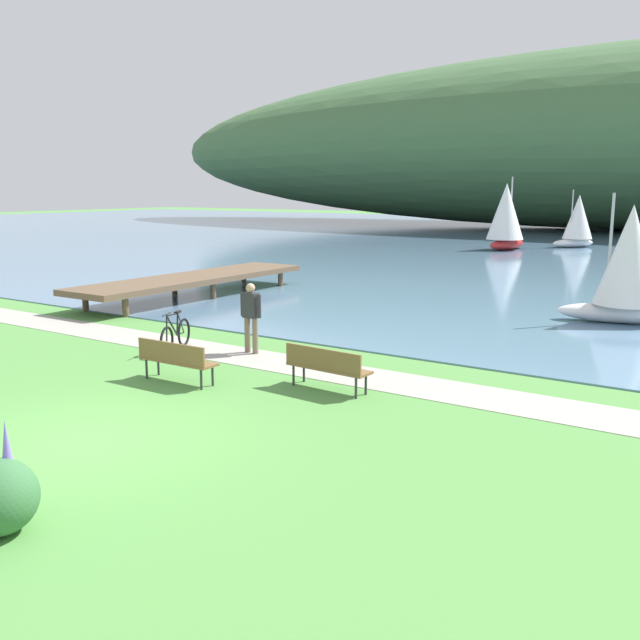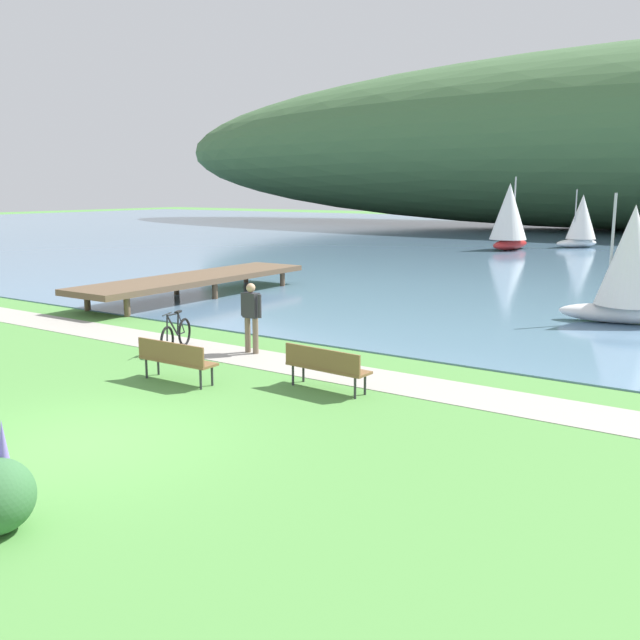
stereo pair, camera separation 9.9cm
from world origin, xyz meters
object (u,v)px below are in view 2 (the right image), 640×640
object	(u,v)px
park_bench_near_camera	(326,365)
sailboat_toward_hillside	(581,220)
bicycle_leaning_near_bench	(176,335)
sailboat_mid_bay	(630,263)
park_bench_further_along	(175,358)
sailboat_far_off	(509,216)
person_at_shoreline	(251,313)

from	to	relation	value
park_bench_near_camera	sailboat_toward_hillside	world-z (taller)	sailboat_toward_hillside
bicycle_leaning_near_bench	sailboat_mid_bay	world-z (taller)	sailboat_mid_bay
park_bench_near_camera	bicycle_leaning_near_bench	distance (m)	5.01
park_bench_further_along	sailboat_toward_hillside	bearing A→B (deg)	92.39
sailboat_mid_bay	park_bench_further_along	bearing A→B (deg)	-118.40
bicycle_leaning_near_bench	sailboat_far_off	distance (m)	32.02
sailboat_toward_hillside	park_bench_near_camera	bearing A→B (deg)	-83.17
sailboat_mid_bay	sailboat_toward_hillside	world-z (taller)	sailboat_toward_hillside
park_bench_near_camera	person_at_shoreline	size ratio (longest dim) A/B	1.07
person_at_shoreline	sailboat_far_off	size ratio (longest dim) A/B	0.37
bicycle_leaning_near_bench	sailboat_far_off	world-z (taller)	sailboat_far_off
bicycle_leaning_near_bench	park_bench_further_along	bearing A→B (deg)	-44.63
park_bench_further_along	bicycle_leaning_near_bench	world-z (taller)	bicycle_leaning_near_bench
sailboat_mid_bay	sailboat_far_off	xyz separation A→B (m)	(-11.25, 22.11, 0.40)
park_bench_near_camera	person_at_shoreline	world-z (taller)	person_at_shoreline
person_at_shoreline	sailboat_toward_hillside	xyz separation A→B (m)	(-1.24, 35.80, 0.85)
park_bench_near_camera	sailboat_far_off	bearing A→B (deg)	103.34
park_bench_further_along	sailboat_mid_bay	distance (m)	13.47
park_bench_further_along	sailboat_toward_hillside	size ratio (longest dim) A/B	0.47
sailboat_far_off	park_bench_further_along	bearing A→B (deg)	-81.82
sailboat_toward_hillside	sailboat_far_off	world-z (taller)	sailboat_far_off
person_at_shoreline	park_bench_near_camera	bearing A→B (deg)	-26.98
bicycle_leaning_near_bench	park_bench_near_camera	bearing A→B (deg)	-9.31
park_bench_near_camera	park_bench_further_along	xyz separation A→B (m)	(-2.87, -1.24, 0.00)
park_bench_further_along	bicycle_leaning_near_bench	distance (m)	2.92
sailboat_toward_hillside	sailboat_far_off	xyz separation A→B (m)	(-3.26, -4.79, 0.38)
bicycle_leaning_near_bench	sailboat_mid_bay	bearing A→B (deg)	49.05
park_bench_further_along	bicycle_leaning_near_bench	size ratio (longest dim) A/B	1.09
park_bench_near_camera	sailboat_mid_bay	world-z (taller)	sailboat_mid_bay
sailboat_far_off	park_bench_near_camera	bearing A→B (deg)	-76.66
park_bench_further_along	sailboat_mid_bay	xyz separation A→B (m)	(6.38, 11.79, 1.29)
sailboat_mid_bay	sailboat_far_off	world-z (taller)	sailboat_far_off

